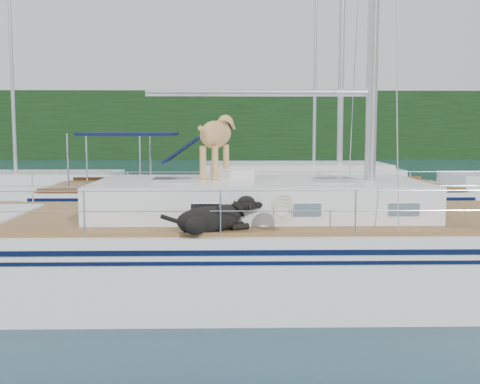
{
  "coord_description": "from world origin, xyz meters",
  "views": [
    {
      "loc": [
        0.29,
        -9.65,
        2.64
      ],
      "look_at": [
        0.5,
        0.2,
        1.6
      ],
      "focal_mm": 45.0,
      "sensor_mm": 36.0,
      "label": 1
    }
  ],
  "objects": [
    {
      "name": "ground",
      "position": [
        0.0,
        0.0,
        0.0
      ],
      "size": [
        120.0,
        120.0,
        0.0
      ],
      "primitive_type": "plane",
      "color": "black",
      "rests_on": "ground"
    },
    {
      "name": "neighbor_sailboat",
      "position": [
        1.02,
        6.43,
        0.63
      ],
      "size": [
        11.0,
        3.5,
        13.3
      ],
      "color": "white",
      "rests_on": "ground"
    },
    {
      "name": "bg_boat_west",
      "position": [
        -8.0,
        14.0,
        0.45
      ],
      "size": [
        8.0,
        3.0,
        11.65
      ],
      "color": "white",
      "rests_on": "ground"
    },
    {
      "name": "bg_boat_center",
      "position": [
        4.0,
        16.0,
        0.45
      ],
      "size": [
        7.2,
        3.0,
        11.65
      ],
      "color": "white",
      "rests_on": "ground"
    },
    {
      "name": "shore_bank",
      "position": [
        0.0,
        46.2,
        0.6
      ],
      "size": [
        92.0,
        1.0,
        1.2
      ],
      "primitive_type": "cube",
      "color": "#595147",
      "rests_on": "ground"
    },
    {
      "name": "tree_line",
      "position": [
        0.0,
        45.0,
        3.0
      ],
      "size": [
        90.0,
        3.0,
        6.0
      ],
      "primitive_type": "cube",
      "color": "black",
      "rests_on": "ground"
    },
    {
      "name": "main_sailboat",
      "position": [
        0.09,
        0.0,
        0.68
      ],
      "size": [
        12.0,
        3.98,
        14.01
      ],
      "color": "white",
      "rests_on": "ground"
    }
  ]
}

